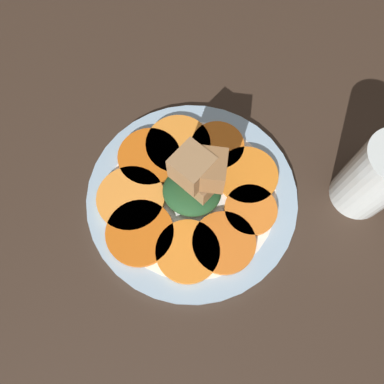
% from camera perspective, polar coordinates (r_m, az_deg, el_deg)
% --- Properties ---
extents(table_slab, '(1.20, 1.20, 0.02)m').
position_cam_1_polar(table_slab, '(0.52, 0.00, -1.22)').
color(table_slab, '#38281E').
rests_on(table_slab, ground).
extents(plate, '(0.28, 0.28, 0.01)m').
position_cam_1_polar(plate, '(0.50, 0.00, -0.64)').
color(plate, '#99B7D1').
rests_on(plate, table_slab).
extents(carrot_slice_0, '(0.09, 0.09, 0.01)m').
position_cam_1_polar(carrot_slice_0, '(0.50, -9.32, -0.93)').
color(carrot_slice_0, orange).
rests_on(carrot_slice_0, plate).
extents(carrot_slice_1, '(0.09, 0.09, 0.01)m').
position_cam_1_polar(carrot_slice_1, '(0.48, -7.95, -6.16)').
color(carrot_slice_1, '#D66114').
rests_on(carrot_slice_1, plate).
extents(carrot_slice_2, '(0.08, 0.08, 0.01)m').
position_cam_1_polar(carrot_slice_2, '(0.47, -0.65, -9.01)').
color(carrot_slice_2, orange).
rests_on(carrot_slice_2, plate).
extents(carrot_slice_3, '(0.08, 0.08, 0.01)m').
position_cam_1_polar(carrot_slice_3, '(0.48, 4.89, -7.67)').
color(carrot_slice_3, orange).
rests_on(carrot_slice_3, plate).
extents(carrot_slice_4, '(0.07, 0.07, 0.01)m').
position_cam_1_polar(carrot_slice_4, '(0.49, 8.93, -2.70)').
color(carrot_slice_4, orange).
rests_on(carrot_slice_4, plate).
extents(carrot_slice_5, '(0.08, 0.08, 0.01)m').
position_cam_1_polar(carrot_slice_5, '(0.51, 8.42, 2.55)').
color(carrot_slice_5, orange).
rests_on(carrot_slice_5, plate).
extents(carrot_slice_6, '(0.07, 0.07, 0.01)m').
position_cam_1_polar(carrot_slice_6, '(0.53, 3.90, 7.06)').
color(carrot_slice_6, orange).
rests_on(carrot_slice_6, plate).
extents(carrot_slice_7, '(0.09, 0.09, 0.01)m').
position_cam_1_polar(carrot_slice_7, '(0.53, -2.12, 7.28)').
color(carrot_slice_7, orange).
rests_on(carrot_slice_7, plate).
extents(carrot_slice_8, '(0.09, 0.09, 0.01)m').
position_cam_1_polar(carrot_slice_8, '(0.52, -6.52, 5.36)').
color(carrot_slice_8, '#D66114').
rests_on(carrot_slice_8, plate).
extents(center_pile, '(0.08, 0.07, 0.11)m').
position_cam_1_polar(center_pile, '(0.46, 0.45, 1.66)').
color(center_pile, '#1E4723').
rests_on(center_pile, plate).
extents(fork, '(0.18, 0.07, 0.00)m').
position_cam_1_polar(fork, '(0.48, -1.39, -5.65)').
color(fork, silver).
rests_on(fork, plate).
extents(water_glass, '(0.07, 0.07, 0.12)m').
position_cam_1_polar(water_glass, '(0.51, 26.18, 2.03)').
color(water_glass, silver).
rests_on(water_glass, table_slab).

